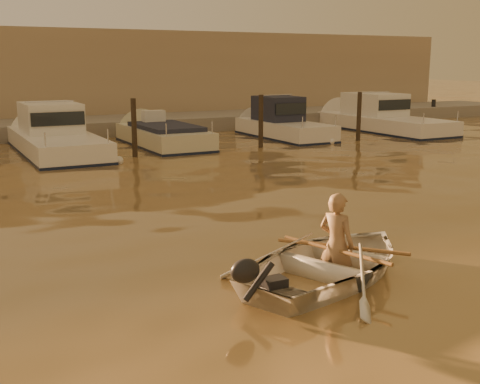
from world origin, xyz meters
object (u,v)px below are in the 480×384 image
moored_boat_3 (164,140)px  moored_boat_2 (55,136)px  moored_boat_5 (384,118)px  waterfront_building (59,78)px  person (336,244)px  dinghy (332,262)px  moored_boat_4 (284,123)px

moored_boat_3 → moored_boat_2: bearing=180.0°
moored_boat_5 → waterfront_building: (-12.79, 11.00, 1.77)m
person → moored_boat_3: (2.89, 15.05, -0.27)m
person → waterfront_building: waterfront_building is taller
waterfront_building → dinghy: bearing=-92.9°
dinghy → moored_boat_4: size_ratio=0.57×
person → moored_boat_2: bearing=-17.8°
moored_boat_4 → waterfront_building: bearing=123.3°
dinghy → moored_boat_4: moored_boat_4 is taller
moored_boat_3 → waterfront_building: size_ratio=0.14×
moored_boat_4 → person: bearing=-119.3°
moored_boat_5 → moored_boat_3: bearing=180.0°
dinghy → waterfront_building: bearing=-25.3°
dinghy → moored_boat_4: (8.54, 15.09, 0.38)m
moored_boat_3 → moored_boat_4: (5.55, 0.00, 0.40)m
waterfront_building → person: bearing=-92.7°
moored_boat_3 → waterfront_building: waterfront_building is taller
person → moored_boat_2: 15.10m
moored_boat_4 → waterfront_building: (-7.23, 11.00, 1.77)m
moored_boat_3 → waterfront_building: (-1.68, 11.00, 2.17)m
moored_boat_2 → moored_boat_4: same height
moored_boat_2 → waterfront_building: waterfront_building is taller
waterfront_building → moored_boat_2: bearing=-102.4°
dinghy → moored_boat_3: (2.99, 15.09, -0.02)m
moored_boat_3 → moored_boat_4: moored_boat_4 is taller
moored_boat_2 → moored_boat_3: 4.12m
person → moored_boat_2: moored_boat_2 is taller
moored_boat_2 → waterfront_building: 11.40m
moored_boat_3 → waterfront_building: bearing=98.7°
moored_boat_2 → moored_boat_4: size_ratio=1.29×
person → waterfront_building: bearing=-25.1°
moored_boat_4 → moored_boat_5: (5.56, 0.00, 0.00)m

